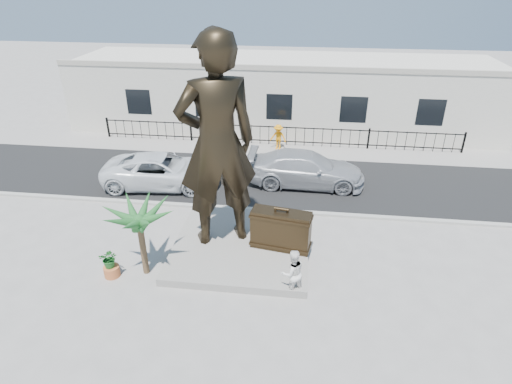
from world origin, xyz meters
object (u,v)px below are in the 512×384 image
Objects in this scene: tourist at (292,273)px; car_white at (162,171)px; statue at (217,144)px; suitcase at (281,230)px.

car_white is at bearing -72.46° from tourist.
statue is 7.04m from car_white.
suitcase is 1.30× the size of tourist.
statue is 4.01m from suitcase.
tourist is (0.55, -2.21, -0.23)m from suitcase.
statue reaches higher than car_white.
car_white is at bearing 150.64° from suitcase.
statue is at bearing -67.25° from tourist.
suitcase reaches higher than tourist.
suitcase is 8.14m from car_white.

